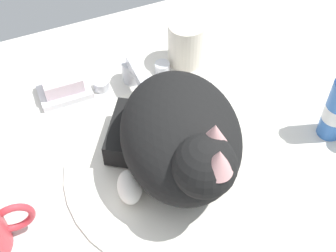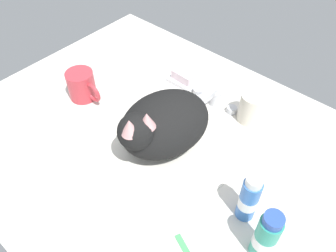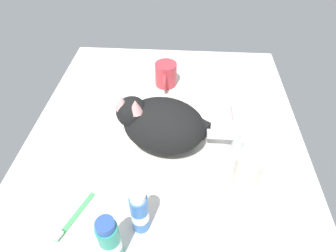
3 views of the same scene
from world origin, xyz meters
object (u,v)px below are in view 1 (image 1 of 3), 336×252
cat (181,139)px  soap_bar (63,83)px  rinse_cup (186,43)px  faucet (135,73)px

cat → soap_bar: cat is taller
rinse_cup → faucet: bearing=-168.3°
cat → faucet: bearing=89.2°
rinse_cup → soap_bar: (-23.35, 0.52, -1.72)cm
soap_bar → faucet: bearing=-12.7°
faucet → cat: (-0.30, -20.65, 5.36)cm
faucet → soap_bar: faucet is taller
faucet → cat: size_ratio=0.54×
rinse_cup → soap_bar: bearing=178.7°
faucet → soap_bar: (-12.35, 2.78, -0.25)cm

